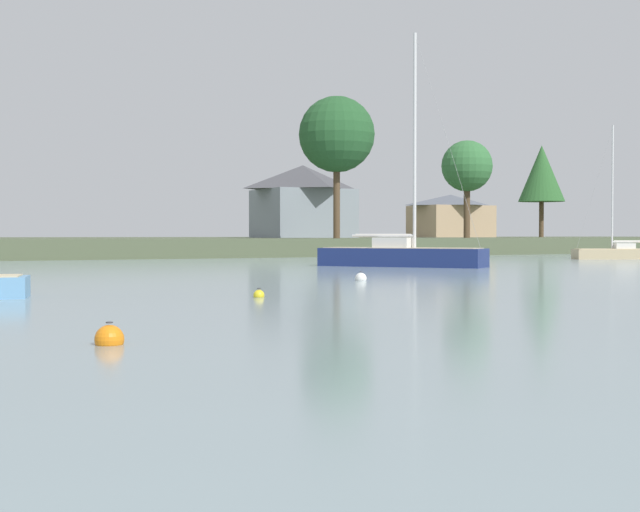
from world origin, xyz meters
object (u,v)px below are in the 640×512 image
object	(u,v)px
mooring_buoy_orange	(109,339)
mooring_buoy_yellow	(259,295)
mooring_buoy_white	(361,278)
sailboat_sand	(619,256)
sailboat_navy	(401,261)

from	to	relation	value
mooring_buoy_orange	mooring_buoy_yellow	xyz separation A→B (m)	(6.84, 9.86, -0.03)
mooring_buoy_yellow	mooring_buoy_white	world-z (taller)	mooring_buoy_white
mooring_buoy_white	mooring_buoy_orange	bearing A→B (deg)	-129.89
sailboat_sand	mooring_buoy_orange	bearing A→B (deg)	-142.36
sailboat_sand	sailboat_navy	world-z (taller)	sailboat_navy
mooring_buoy_orange	mooring_buoy_white	world-z (taller)	mooring_buoy_orange
mooring_buoy_orange	sailboat_sand	bearing A→B (deg)	37.64
sailboat_sand	mooring_buoy_white	bearing A→B (deg)	-149.50
sailboat_navy	mooring_buoy_yellow	world-z (taller)	sailboat_navy
mooring_buoy_orange	mooring_buoy_white	size ratio (longest dim) A/B	1.06
sailboat_navy	mooring_buoy_white	xyz separation A→B (m)	(-10.05, -13.29, -0.23)
mooring_buoy_yellow	sailboat_sand	bearing A→B (deg)	33.45
sailboat_sand	sailboat_navy	size ratio (longest dim) A/B	0.75
sailboat_sand	mooring_buoy_yellow	xyz separation A→B (m)	(-41.36, -27.32, -0.17)
mooring_buoy_orange	sailboat_navy	bearing A→B (deg)	51.29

